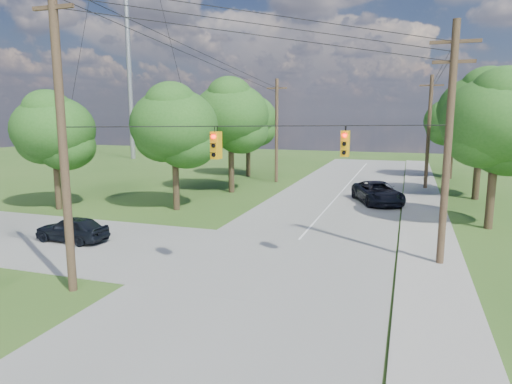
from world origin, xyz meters
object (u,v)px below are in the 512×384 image
(pole_north_e, at_px, (429,132))
(pole_north_w, at_px, (277,130))
(pole_ne, at_px, (448,142))
(car_cross_dark, at_px, (72,229))
(pole_sw, at_px, (61,126))
(car_main_north, at_px, (378,193))

(pole_north_e, height_order, pole_north_w, same)
(pole_ne, xyz_separation_m, pole_north_e, (-0.00, 22.00, -0.34))
(car_cross_dark, bearing_deg, pole_ne, 99.09)
(pole_north_e, bearing_deg, pole_sw, -114.52)
(pole_north_w, distance_m, car_cross_dark, 24.87)
(pole_ne, bearing_deg, pole_north_e, 90.00)
(pole_north_e, distance_m, pole_north_w, 13.90)
(pole_north_e, relative_size, pole_north_w, 1.00)
(pole_sw, height_order, pole_north_w, pole_sw)
(pole_ne, height_order, pole_north_w, pole_ne)
(car_cross_dark, bearing_deg, pole_north_w, 172.49)
(pole_sw, relative_size, car_cross_dark, 3.03)
(pole_north_e, height_order, car_main_north, pole_north_e)
(pole_north_w, height_order, car_cross_dark, pole_north_w)
(car_cross_dark, distance_m, car_main_north, 21.55)
(car_main_north, bearing_deg, pole_north_e, 43.48)
(pole_ne, relative_size, car_main_north, 1.82)
(pole_ne, height_order, car_main_north, pole_ne)
(pole_north_w, xyz_separation_m, car_cross_dark, (-4.25, -24.10, -4.42))
(pole_north_w, bearing_deg, pole_north_e, 0.00)
(pole_ne, bearing_deg, car_cross_dark, -173.40)
(pole_north_e, relative_size, car_main_north, 1.73)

